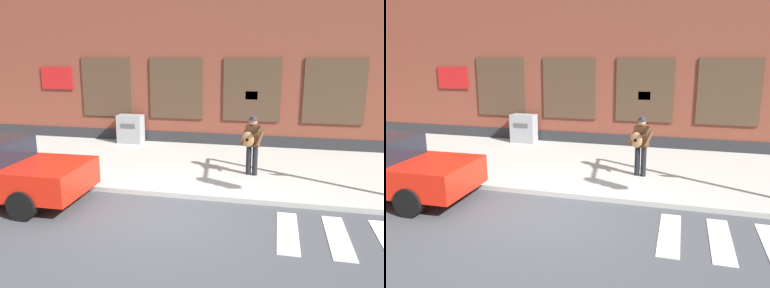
{
  "view_description": "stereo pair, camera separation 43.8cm",
  "coord_description": "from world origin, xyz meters",
  "views": [
    {
      "loc": [
        2.31,
        -7.51,
        3.44
      ],
      "look_at": [
        0.35,
        1.25,
        1.33
      ],
      "focal_mm": 35.0,
      "sensor_mm": 36.0,
      "label": 1
    },
    {
      "loc": [
        2.74,
        -7.4,
        3.44
      ],
      "look_at": [
        0.35,
        1.25,
        1.33
      ],
      "focal_mm": 35.0,
      "sensor_mm": 36.0,
      "label": 2
    }
  ],
  "objects": [
    {
      "name": "ground_plane",
      "position": [
        0.0,
        0.0,
        0.0
      ],
      "size": [
        160.0,
        160.0,
        0.0
      ],
      "primitive_type": "plane",
      "color": "#424449"
    },
    {
      "name": "utility_box",
      "position": [
        -3.18,
        6.0,
        0.68
      ],
      "size": [
        0.97,
        0.58,
        1.1
      ],
      "color": "gray",
      "rests_on": "sidewalk"
    },
    {
      "name": "sidewalk",
      "position": [
        0.0,
        3.7,
        0.06
      ],
      "size": [
        28.0,
        5.5,
        0.13
      ],
      "color": "#ADAAA3",
      "rests_on": "ground"
    },
    {
      "name": "busker",
      "position": [
        1.71,
        2.86,
        1.09
      ],
      "size": [
        0.72,
        0.65,
        1.69
      ],
      "color": "black",
      "rests_on": "sidewalk"
    },
    {
      "name": "building_backdrop",
      "position": [
        -0.0,
        8.44,
        3.37
      ],
      "size": [
        28.0,
        4.06,
        6.75
      ],
      "color": "brown",
      "rests_on": "ground"
    }
  ]
}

